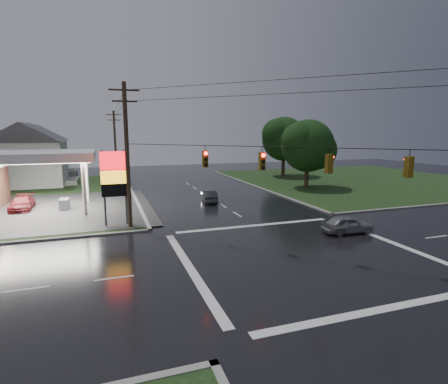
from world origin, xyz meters
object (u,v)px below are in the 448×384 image
object	(u,v)px
car_north	(210,196)
car_crossing	(347,224)
house_near	(28,154)
car_pump	(22,203)
tree_ne_near	(309,146)
house_far	(36,150)
pylon_sign	(114,176)
utility_pole_n	(115,145)
utility_pole_nw	(127,154)
tree_ne_far	(285,139)

from	to	relation	value
car_north	car_crossing	size ratio (longest dim) A/B	1.03
house_near	car_pump	bearing A→B (deg)	-82.73
house_near	tree_ne_near	size ratio (longest dim) A/B	1.23
car_pump	house_far	bearing A→B (deg)	94.40
pylon_sign	house_near	xyz separation A→B (m)	(-10.45, 25.50, 0.39)
utility_pole_n	car_north	xyz separation A→B (m)	(8.70, -20.84, -4.82)
utility_pole_n	car_north	world-z (taller)	utility_pole_n
pylon_sign	utility_pole_nw	distance (m)	2.22
car_crossing	tree_ne_near	bearing A→B (deg)	-19.73
utility_pole_nw	tree_ne_far	xyz separation A→B (m)	(26.65, 24.49, 0.46)
tree_ne_far	car_pump	size ratio (longest dim) A/B	2.12
car_north	car_crossing	xyz separation A→B (m)	(6.40, -14.24, 0.00)
house_far	tree_ne_near	world-z (taller)	tree_ne_near
utility_pole_n	tree_ne_far	bearing A→B (deg)	-8.55
tree_ne_near	tree_ne_far	xyz separation A→B (m)	(3.01, 12.00, 0.62)
utility_pole_nw	pylon_sign	bearing A→B (deg)	135.00
house_far	tree_ne_near	xyz separation A→B (m)	(36.09, -26.01, 1.16)
utility_pole_n	tree_ne_far	distance (m)	26.96
car_crossing	car_north	bearing A→B (deg)	28.60
pylon_sign	house_near	world-z (taller)	house_near
car_north	tree_ne_near	bearing A→B (deg)	-151.59
house_near	house_far	size ratio (longest dim) A/B	1.00
tree_ne_near	car_crossing	bearing A→B (deg)	-114.11
tree_ne_near	house_far	bearing A→B (deg)	144.23
car_pump	car_crossing	bearing A→B (deg)	-35.57
house_near	tree_ne_far	world-z (taller)	tree_ne_far
tree_ne_near	tree_ne_far	distance (m)	12.39
car_north	tree_ne_far	bearing A→B (deg)	-126.35
utility_pole_nw	car_crossing	bearing A→B (deg)	-23.54
pylon_sign	car_crossing	distance (m)	18.11
house_near	car_pump	xyz separation A→B (m)	(2.14, -16.77, -3.74)
car_pump	tree_ne_far	bearing A→B (deg)	20.49
pylon_sign	car_north	xyz separation A→B (m)	(9.70, 6.66, -3.36)
house_far	car_crossing	distance (m)	52.97
utility_pole_nw	tree_ne_near	size ratio (longest dim) A/B	1.22
pylon_sign	tree_ne_far	world-z (taller)	tree_ne_far
pylon_sign	car_north	bearing A→B (deg)	34.47
utility_pole_n	tree_ne_near	world-z (taller)	utility_pole_n
pylon_sign	tree_ne_near	size ratio (longest dim) A/B	0.67
utility_pole_nw	tree_ne_far	bearing A→B (deg)	42.59
pylon_sign	car_north	world-z (taller)	pylon_sign
house_far	tree_ne_near	size ratio (longest dim) A/B	1.23
house_far	car_north	distance (m)	37.59
house_far	car_pump	size ratio (longest dim) A/B	2.40
tree_ne_far	car_pump	bearing A→B (deg)	-157.69
car_north	car_pump	size ratio (longest dim) A/B	0.85
pylon_sign	tree_ne_far	size ratio (longest dim) A/B	0.61
utility_pole_n	car_crossing	size ratio (longest dim) A/B	2.76
tree_ne_far	car_north	xyz separation A→B (m)	(-17.95, -16.84, -5.53)
tree_ne_far	house_far	bearing A→B (deg)	160.29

